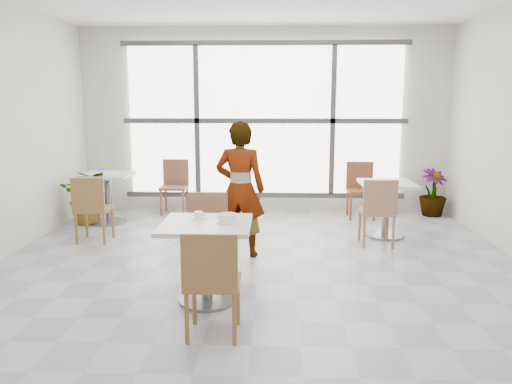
{
  "coord_description": "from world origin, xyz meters",
  "views": [
    {
      "loc": [
        0.17,
        -4.9,
        1.83
      ],
      "look_at": [
        0.0,
        -0.3,
        1.0
      ],
      "focal_mm": 35.74,
      "sensor_mm": 36.0,
      "label": 1
    }
  ],
  "objects_px": {
    "main_table": "(206,247)",
    "bg_chair_left_far": "(175,182)",
    "person": "(240,189)",
    "bg_chair_right_far": "(360,186)",
    "plant_right": "(433,193)",
    "chair_near": "(212,277)",
    "oatmeal_bowl": "(228,218)",
    "bg_table_left": "(108,191)",
    "bg_chair_right_near": "(378,208)",
    "chair_far": "(207,229)",
    "plant_left": "(89,197)",
    "coffee_cup": "(199,216)",
    "bg_chair_left_near": "(91,205)",
    "bg_table_right": "(386,201)"
  },
  "relations": [
    {
      "from": "plant_left",
      "to": "bg_chair_right_far",
      "type": "bearing_deg",
      "value": 8.03
    },
    {
      "from": "coffee_cup",
      "to": "plant_right",
      "type": "bearing_deg",
      "value": 47.6
    },
    {
      "from": "chair_far",
      "to": "bg_chair_left_far",
      "type": "relative_size",
      "value": 1.0
    },
    {
      "from": "chair_near",
      "to": "bg_chair_left_near",
      "type": "bearing_deg",
      "value": -54.58
    },
    {
      "from": "bg_table_right",
      "to": "bg_chair_left_far",
      "type": "bearing_deg",
      "value": 156.21
    },
    {
      "from": "chair_far",
      "to": "bg_chair_right_far",
      "type": "height_order",
      "value": "same"
    },
    {
      "from": "coffee_cup",
      "to": "bg_chair_right_near",
      "type": "height_order",
      "value": "bg_chair_right_near"
    },
    {
      "from": "plant_right",
      "to": "chair_near",
      "type": "bearing_deg",
      "value": -124.27
    },
    {
      "from": "main_table",
      "to": "coffee_cup",
      "type": "bearing_deg",
      "value": 120.55
    },
    {
      "from": "chair_far",
      "to": "bg_chair_right_far",
      "type": "relative_size",
      "value": 1.0
    },
    {
      "from": "person",
      "to": "bg_chair_right_far",
      "type": "relative_size",
      "value": 1.84
    },
    {
      "from": "person",
      "to": "plant_right",
      "type": "bearing_deg",
      "value": -135.34
    },
    {
      "from": "chair_near",
      "to": "bg_table_right",
      "type": "bearing_deg",
      "value": -122.52
    },
    {
      "from": "oatmeal_bowl",
      "to": "bg_chair_left_far",
      "type": "bearing_deg",
      "value": 108.0
    },
    {
      "from": "main_table",
      "to": "bg_chair_right_near",
      "type": "relative_size",
      "value": 0.92
    },
    {
      "from": "oatmeal_bowl",
      "to": "plant_right",
      "type": "relative_size",
      "value": 0.28
    },
    {
      "from": "bg_table_left",
      "to": "bg_chair_right_near",
      "type": "distance_m",
      "value": 3.96
    },
    {
      "from": "main_table",
      "to": "oatmeal_bowl",
      "type": "xyz_separation_m",
      "value": [
        0.2,
        0.0,
        0.27
      ]
    },
    {
      "from": "chair_far",
      "to": "bg_chair_left_far",
      "type": "distance_m",
      "value": 3.15
    },
    {
      "from": "main_table",
      "to": "bg_chair_left_near",
      "type": "relative_size",
      "value": 0.92
    },
    {
      "from": "chair_near",
      "to": "bg_table_left",
      "type": "bearing_deg",
      "value": -61.6
    },
    {
      "from": "bg_chair_left_far",
      "to": "plant_right",
      "type": "relative_size",
      "value": 1.16
    },
    {
      "from": "plant_left",
      "to": "coffee_cup",
      "type": "bearing_deg",
      "value": -53.52
    },
    {
      "from": "coffee_cup",
      "to": "chair_near",
      "type": "bearing_deg",
      "value": -75.86
    },
    {
      "from": "bg_chair_left_far",
      "to": "main_table",
      "type": "bearing_deg",
      "value": -74.77
    },
    {
      "from": "coffee_cup",
      "to": "bg_table_right",
      "type": "height_order",
      "value": "coffee_cup"
    },
    {
      "from": "oatmeal_bowl",
      "to": "bg_chair_left_near",
      "type": "xyz_separation_m",
      "value": [
        -1.94,
        1.91,
        -0.29
      ]
    },
    {
      "from": "chair_near",
      "to": "plant_right",
      "type": "height_order",
      "value": "chair_near"
    },
    {
      "from": "chair_far",
      "to": "bg_table_right",
      "type": "xyz_separation_m",
      "value": [
        2.21,
        1.62,
        -0.01
      ]
    },
    {
      "from": "coffee_cup",
      "to": "plant_right",
      "type": "distance_m",
      "value": 4.8
    },
    {
      "from": "chair_near",
      "to": "plant_left",
      "type": "bearing_deg",
      "value": -58.04
    },
    {
      "from": "oatmeal_bowl",
      "to": "bg_table_left",
      "type": "relative_size",
      "value": 0.28
    },
    {
      "from": "main_table",
      "to": "bg_chair_left_near",
      "type": "distance_m",
      "value": 2.59
    },
    {
      "from": "bg_table_right",
      "to": "bg_chair_right_near",
      "type": "relative_size",
      "value": 0.86
    },
    {
      "from": "chair_near",
      "to": "bg_chair_left_far",
      "type": "distance_m",
      "value": 4.64
    },
    {
      "from": "chair_near",
      "to": "person",
      "type": "distance_m",
      "value": 2.2
    },
    {
      "from": "chair_near",
      "to": "oatmeal_bowl",
      "type": "relative_size",
      "value": 4.14
    },
    {
      "from": "chair_near",
      "to": "bg_table_left",
      "type": "distance_m",
      "value": 4.25
    },
    {
      "from": "main_table",
      "to": "bg_chair_left_far",
      "type": "bearing_deg",
      "value": 105.23
    },
    {
      "from": "chair_far",
      "to": "plant_left",
      "type": "bearing_deg",
      "value": 133.13
    },
    {
      "from": "bg_chair_left_near",
      "to": "bg_chair_right_near",
      "type": "height_order",
      "value": "same"
    },
    {
      "from": "bg_table_left",
      "to": "bg_chair_left_far",
      "type": "distance_m",
      "value": 1.14
    },
    {
      "from": "chair_near",
      "to": "bg_table_left",
      "type": "xyz_separation_m",
      "value": [
        -2.02,
        3.74,
        -0.01
      ]
    },
    {
      "from": "main_table",
      "to": "chair_near",
      "type": "relative_size",
      "value": 0.92
    },
    {
      "from": "bg_chair_right_near",
      "to": "bg_table_left",
      "type": "bearing_deg",
      "value": -16.46
    },
    {
      "from": "chair_near",
      "to": "bg_chair_right_near",
      "type": "bearing_deg",
      "value": -124.2
    },
    {
      "from": "bg_chair_right_near",
      "to": "plant_left",
      "type": "distance_m",
      "value": 4.23
    },
    {
      "from": "person",
      "to": "coffee_cup",
      "type": "bearing_deg",
      "value": 84.74
    },
    {
      "from": "bg_table_left",
      "to": "bg_chair_right_far",
      "type": "height_order",
      "value": "bg_chair_right_far"
    },
    {
      "from": "plant_left",
      "to": "person",
      "type": "bearing_deg",
      "value": -32.5
    }
  ]
}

